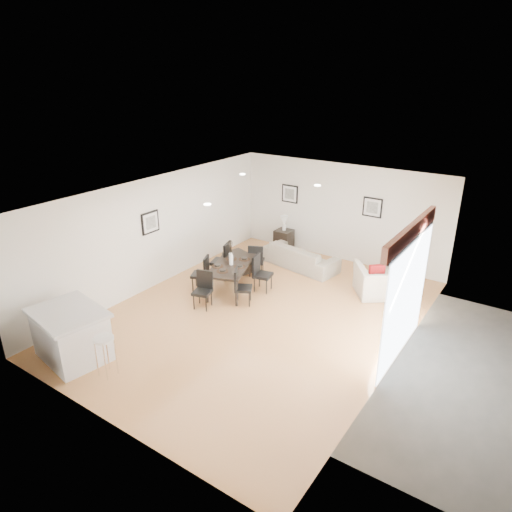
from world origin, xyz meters
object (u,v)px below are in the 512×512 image
Objects in this scene: dining_chair_wfar at (224,259)px; dining_chair_enear at (240,285)px; dining_chair_efar at (260,271)px; side_table at (284,240)px; coffee_table at (241,261)px; dining_table at (231,267)px; bar_stool at (104,343)px; kitchen_island at (71,334)px; dining_chair_wnear at (203,271)px; armchair at (382,281)px; dining_chair_foot at (256,259)px; dining_chair_head at (203,287)px; sofa at (301,256)px.

dining_chair_wfar is 1.16× the size of dining_chair_enear.
side_table is (-0.89, 2.61, -0.19)m from dining_chair_efar.
dining_chair_wfar reaches higher than coffee_table.
dining_chair_efar is (0.57, 0.39, -0.10)m from dining_table.
bar_stool reaches higher than side_table.
dining_table is at bearing 93.30° from bar_stool.
kitchen_island reaches higher than bar_stool.
kitchen_island is at bearing -18.67° from dining_chair_wfar.
dining_chair_wnear is 3.53m from kitchen_island.
dining_chair_wnear reaches higher than coffee_table.
dining_chair_wnear is 0.56× the size of kitchen_island.
coffee_table is 5.11m from kitchen_island.
kitchen_island is (-0.13, -5.10, 0.30)m from coffee_table.
side_table is at bearing -56.96° from armchair.
side_table is 0.82× the size of bar_stool.
side_table is at bearing 150.32° from dining_chair_wnear.
dining_chair_foot reaches higher than bar_stool.
armchair is at bearing 62.98° from bar_stool.
armchair is 3.76m from coffee_table.
dining_table is 3.91m from bar_stool.
dining_chair_head is (-0.02, -1.01, -0.13)m from dining_table.
dining_chair_head is 0.55× the size of kitchen_island.
dining_chair_foot is 1.13× the size of bar_stool.
side_table is (0.28, 1.79, 0.12)m from coffee_table.
dining_chair_enear is 2.05m from coffee_table.
dining_chair_enear is at bearing 36.45° from dining_chair_wfar.
dining_chair_efar is 0.96× the size of coffee_table.
dining_chair_enear is 0.98× the size of dining_chair_foot.
armchair is 1.38× the size of dining_chair_enear.
dining_chair_foot is 4.92m from bar_stool.
kitchen_island is 0.97m from bar_stool.
dining_chair_foot reaches higher than side_table.
side_table is at bearing -105.88° from dining_chair_foot.
dining_chair_enear is (1.16, -0.07, -0.01)m from dining_chair_wnear.
coffee_table is at bearing 99.25° from bar_stool.
armchair is 4.26m from dining_chair_wnear.
armchair is 3.58m from dining_table.
dining_chair_foot is at bearing 90.81° from kitchen_island.
dining_chair_enear is at bearing -75.24° from side_table.
coffee_table is at bearing 98.25° from kitchen_island.
dining_chair_wfar is (-1.27, -1.75, 0.24)m from sofa.
dining_chair_wfar is 1.28× the size of bar_stool.
dining_chair_efar is (-0.13, -1.79, 0.20)m from sofa.
dining_chair_head is at bearing 94.84° from bar_stool.
sofa is at bearing -145.85° from dining_chair_foot.
dining_chair_efar is at bearing 14.33° from dining_table.
kitchen_island is (-1.43, -6.08, 0.18)m from sofa.
dining_chair_wnear is at bearing 115.27° from dining_chair_head.
bar_stool is at bearing -101.23° from dining_chair_head.
dining_table is 1.02m from dining_chair_foot.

